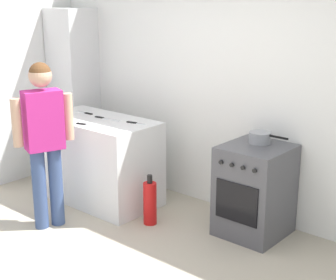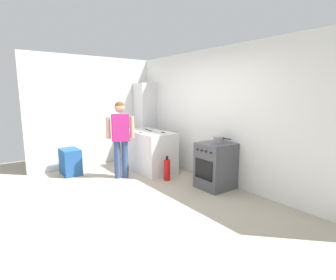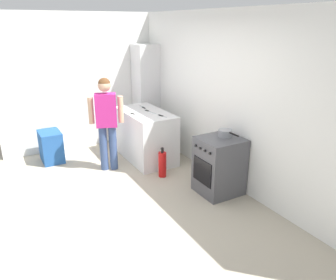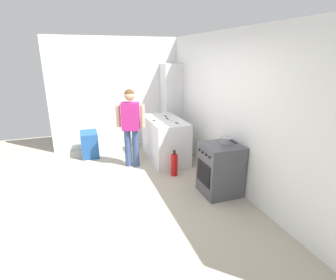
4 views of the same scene
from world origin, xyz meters
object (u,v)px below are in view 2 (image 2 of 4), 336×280
knife_utility (146,129)px  larder_cabinet (145,122)px  oven_left (216,166)px  pot (219,139)px  knife_paring (164,133)px  recycling_crate_upper (70,155)px  person (120,133)px  fire_extinguisher (167,170)px  recycling_crate_lower (71,168)px  knife_bread (144,133)px  knife_carving (153,131)px

knife_utility → larder_cabinet: 0.76m
oven_left → pot: (-0.03, 0.10, 0.48)m
knife_paring → recycling_crate_upper: bearing=-124.6°
recycling_crate_upper → person: bearing=42.8°
larder_cabinet → oven_left: bearing=-2.2°
oven_left → knife_paring: (-1.28, -0.26, 0.48)m
fire_extinguisher → recycling_crate_upper: size_ratio=0.96×
recycling_crate_lower → recycling_crate_upper: (0.00, 0.00, 0.28)m
knife_paring → recycling_crate_upper: size_ratio=0.41×
knife_bread → pot: bearing=24.9°
oven_left → knife_utility: (-2.00, -0.28, 0.48)m
knife_carving → recycling_crate_upper: (-0.80, -1.62, -0.48)m
recycling_crate_lower → larder_cabinet: size_ratio=0.26×
knife_carving → larder_cabinet: (-1.02, 0.42, 0.10)m
oven_left → recycling_crate_lower: oven_left is taller
knife_paring → knife_bread: bearing=-128.0°
knife_carving → recycling_crate_upper: 1.87m
knife_utility → knife_bread: bearing=-35.4°
oven_left → pot: pot is taller
knife_bread → knife_utility: (-0.45, 0.32, 0.00)m
knife_utility → fire_extinguisher: bearing=-9.7°
person → fire_extinguisher: person is taller
knife_carving → recycling_crate_upper: bearing=-116.4°
knife_carving → larder_cabinet: bearing=157.8°
knife_paring → recycling_crate_upper: knife_paring is taller
pot → knife_bread: pot is taller
pot → knife_bread: (-1.52, -0.71, 0.00)m
knife_carving → person: 0.83m
knife_carving → knife_utility: size_ratio=1.32×
knife_bread → knife_carving: same height
oven_left → knife_paring: knife_paring is taller
person → recycling_crate_upper: 1.28m
knife_bread → larder_cabinet: bearing=147.3°
knife_carving → knife_utility: same height
fire_extinguisher → larder_cabinet: (-1.78, 0.58, 0.78)m
knife_bread → person: person is taller
knife_paring → knife_utility: 0.73m
knife_bread → knife_utility: same height
knife_paring → larder_cabinet: (-1.37, 0.36, 0.09)m
knife_bread → person: (-0.03, -0.53, 0.03)m
recycling_crate_upper → larder_cabinet: 2.13m
oven_left → fire_extinguisher: bearing=-151.2°
knife_bread → recycling_crate_lower: bearing=-123.6°
knife_utility → oven_left: bearing=8.1°
knife_bread → recycling_crate_lower: (-0.88, -1.33, -0.76)m
pot → knife_carving: pot is taller
recycling_crate_lower → oven_left: bearing=38.5°
knife_bread → knife_paring: same height
knife_utility → recycling_crate_upper: size_ratio=0.48×
knife_paring → person: person is taller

